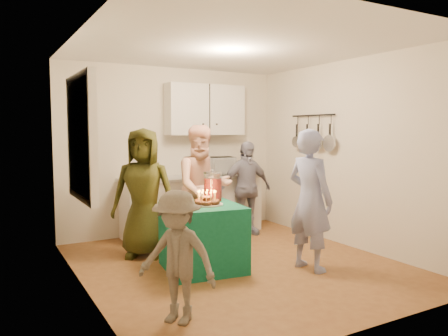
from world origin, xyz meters
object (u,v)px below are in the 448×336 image
counter (193,207)px  punch_jar (213,187)px  party_table (203,237)px  woman_back_left (144,193)px  microwave (218,166)px  woman_back_center (203,187)px  man_birthday (310,200)px  woman_back_right (246,188)px  child_near_left (177,257)px

counter → punch_jar: size_ratio=6.47×
counter → party_table: 1.78m
counter → woman_back_left: (-1.07, -0.80, 0.40)m
microwave → woman_back_center: size_ratio=0.30×
man_birthday → woman_back_right: 1.85m
counter → woman_back_center: (-0.25, -0.86, 0.42)m
party_table → punch_jar: size_ratio=2.50×
woman_back_center → child_near_left: (-1.22, -1.96, -0.28)m
punch_jar → microwave: bearing=59.1°
party_table → woman_back_right: (1.36, 1.21, 0.35)m
party_table → punch_jar: (0.25, 0.22, 0.55)m
party_table → woman_back_center: 1.00m
microwave → woman_back_center: 1.13m
counter → woman_back_right: (0.71, -0.44, 0.30)m
man_birthday → woman_back_left: 2.10m
woman_back_center → woman_back_right: bearing=32.3°
counter → punch_jar: punch_jar is taller
punch_jar → child_near_left: (-1.07, -1.39, -0.37)m
counter → man_birthday: size_ratio=1.34×
woman_back_right → party_table: bearing=-134.8°
woman_back_right → punch_jar: bearing=-134.7°
microwave → woman_back_left: size_ratio=0.31×
punch_jar → man_birthday: (0.83, -0.84, -0.11)m
counter → microwave: (0.45, 0.00, 0.62)m
counter → punch_jar: 1.56m
woman_back_left → woman_back_right: (1.78, 0.36, -0.10)m
counter → punch_jar: (-0.40, -1.43, 0.50)m
woman_back_left → woman_back_right: size_ratio=1.14×
party_table → woman_back_right: bearing=41.7°
party_table → microwave: bearing=56.1°
microwave → woman_back_center: woman_back_center is taller
man_birthday → woman_back_right: size_ratio=1.13×
man_birthday → child_near_left: man_birthday is taller
punch_jar → woman_back_center: 0.59m
punch_jar → child_near_left: 1.79m
party_table → woman_back_right: size_ratio=0.58×
man_birthday → child_near_left: 2.00m
counter → man_birthday: bearing=-79.3°
woman_back_left → woman_back_center: size_ratio=0.98×
woman_back_left → woman_back_right: bearing=44.5°
party_table → woman_back_right: woman_back_right is taller
punch_jar → child_near_left: bearing=-127.7°
punch_jar → woman_back_right: woman_back_right is taller
microwave → child_near_left: 3.45m
child_near_left → microwave: bearing=109.0°
punch_jar → woman_back_center: (0.15, 0.57, -0.08)m
punch_jar → woman_back_center: size_ratio=0.20×
woman_back_center → party_table: bearing=-108.4°
punch_jar → woman_back_center: woman_back_center is taller
man_birthday → woman_back_center: woman_back_center is taller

